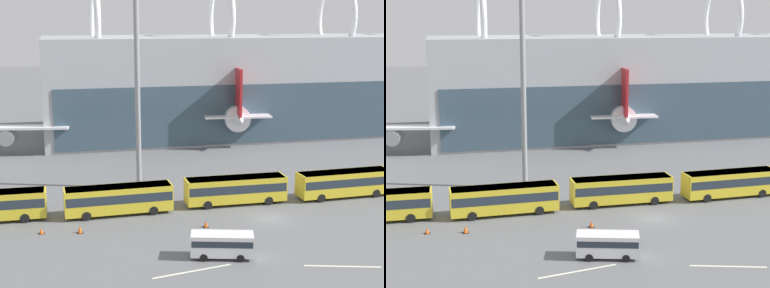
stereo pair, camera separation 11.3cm
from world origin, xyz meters
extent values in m
plane|color=slate|center=(0.00, 0.00, 0.00)|extent=(440.00, 440.00, 0.00)
torus|color=white|center=(-14.50, 48.61, 21.30)|extent=(1.10, 15.69, 15.69)
torus|color=white|center=(8.39, 48.61, 21.30)|extent=(1.10, 15.69, 15.69)
torus|color=white|center=(31.28, 48.61, 21.30)|extent=(1.10, 15.69, 15.69)
cylinder|color=gray|center=(-29.32, 37.79, 2.97)|extent=(3.01, 3.82, 2.47)
cylinder|color=white|center=(9.00, 48.19, 4.87)|extent=(7.42, 28.55, 4.26)
sphere|color=white|center=(10.60, 62.22, 4.87)|extent=(4.18, 4.18, 4.18)
cone|color=white|center=(7.41, 34.16, 4.87)|extent=(4.72, 6.62, 4.05)
cube|color=white|center=(8.81, 46.48, 4.13)|extent=(31.08, 7.63, 0.35)
cylinder|color=gray|center=(0.24, 47.45, 2.52)|extent=(3.10, 3.88, 2.72)
cylinder|color=gray|center=(17.38, 45.51, 2.52)|extent=(3.10, 3.88, 2.72)
cube|color=red|center=(7.49, 34.84, 9.38)|extent=(1.01, 5.43, 7.74)
cube|color=white|center=(7.49, 34.84, 5.30)|extent=(11.37, 4.43, 0.28)
cylinder|color=gray|center=(10.07, 57.60, 2.50)|extent=(0.36, 0.36, 3.90)
cylinder|color=black|center=(10.07, 57.60, 0.55)|extent=(0.57, 1.14, 1.10)
cylinder|color=gray|center=(6.06, 46.79, 2.50)|extent=(0.36, 0.36, 3.90)
cylinder|color=black|center=(6.06, 46.79, 0.55)|extent=(0.57, 1.14, 1.10)
cylinder|color=gray|center=(11.56, 46.17, 2.50)|extent=(0.36, 0.36, 3.90)
cylinder|color=black|center=(11.56, 46.17, 0.55)|extent=(0.57, 1.14, 1.10)
cylinder|color=black|center=(-25.55, 7.03, 0.50)|extent=(1.00, 0.31, 1.00)
cylinder|color=black|center=(-25.58, 4.54, 0.50)|extent=(1.00, 0.31, 1.00)
cube|color=gold|center=(-15.59, 5.04, 1.78)|extent=(11.85, 3.01, 2.82)
cube|color=#232D38|center=(-15.59, 5.04, 2.07)|extent=(11.62, 3.04, 0.99)
cube|color=silver|center=(-15.59, 5.04, 3.13)|extent=(11.50, 2.92, 0.12)
cylinder|color=black|center=(-11.98, 6.39, 0.50)|extent=(1.01, 0.33, 1.00)
cylinder|color=black|center=(-11.91, 3.91, 0.50)|extent=(1.01, 0.33, 1.00)
cylinder|color=black|center=(-19.28, 6.18, 0.50)|extent=(1.01, 0.33, 1.00)
cylinder|color=black|center=(-19.21, 3.70, 0.50)|extent=(1.01, 0.33, 1.00)
cube|color=gold|center=(-1.97, 5.64, 1.78)|extent=(11.81, 2.79, 2.82)
cube|color=#232D38|center=(-1.97, 5.64, 2.07)|extent=(11.57, 2.82, 0.99)
cube|color=silver|center=(-1.97, 5.64, 3.13)|extent=(11.45, 2.70, 0.12)
cylinder|color=black|center=(1.69, 6.85, 0.50)|extent=(1.00, 0.31, 1.00)
cylinder|color=black|center=(1.67, 4.36, 0.50)|extent=(1.00, 0.31, 1.00)
cylinder|color=black|center=(-5.61, 6.91, 0.50)|extent=(1.00, 0.31, 1.00)
cylinder|color=black|center=(-5.63, 4.43, 0.50)|extent=(1.00, 0.31, 1.00)
cube|color=gold|center=(11.65, 5.29, 1.78)|extent=(11.87, 3.11, 2.82)
cube|color=#232D38|center=(11.65, 5.29, 2.07)|extent=(11.64, 3.13, 0.99)
cube|color=silver|center=(11.65, 5.29, 3.13)|extent=(11.52, 3.02, 0.12)
cylinder|color=black|center=(15.26, 6.66, 0.50)|extent=(1.01, 0.34, 1.00)
cylinder|color=black|center=(15.35, 4.18, 0.50)|extent=(1.01, 0.34, 1.00)
cylinder|color=black|center=(7.96, 6.39, 0.50)|extent=(1.01, 0.34, 1.00)
cylinder|color=black|center=(8.05, 3.91, 0.50)|extent=(1.01, 0.34, 1.00)
cube|color=silver|center=(-7.86, -9.11, 1.28)|extent=(5.99, 3.55, 1.96)
cube|color=#232D38|center=(-7.86, -9.11, 1.59)|extent=(5.84, 3.52, 0.59)
cylinder|color=black|center=(-9.70, -9.62, 0.35)|extent=(0.73, 0.40, 0.70)
cylinder|color=black|center=(-9.17, -7.71, 0.35)|extent=(0.73, 0.40, 0.70)
cylinder|color=black|center=(-6.56, -10.51, 0.35)|extent=(0.73, 0.40, 0.70)
cylinder|color=black|center=(-6.02, -8.60, 0.35)|extent=(0.73, 0.40, 0.70)
cylinder|color=gray|center=(-11.90, 14.90, 13.77)|extent=(0.66, 0.66, 27.55)
cube|color=silver|center=(-11.14, -11.42, 0.00)|extent=(7.22, 1.52, 0.01)
cube|color=silver|center=(1.83, -13.44, 0.00)|extent=(6.48, 2.10, 0.01)
cube|color=black|center=(-7.32, -1.17, 0.01)|extent=(0.58, 0.58, 0.02)
cone|color=#EA5914|center=(-7.32, -1.17, 0.38)|extent=(0.43, 0.43, 0.71)
cube|color=black|center=(-23.85, 0.82, 0.01)|extent=(0.57, 0.57, 0.02)
cone|color=#EA5914|center=(-23.85, 0.82, 0.30)|extent=(0.42, 0.42, 0.55)
cube|color=black|center=(-20.07, 0.14, 0.01)|extent=(0.63, 0.63, 0.02)
cone|color=#EA5914|center=(-20.07, 0.14, 0.38)|extent=(0.47, 0.47, 0.72)
camera|label=1|loc=(-21.95, -56.98, 21.12)|focal=55.00mm
camera|label=2|loc=(-21.84, -57.01, 21.12)|focal=55.00mm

